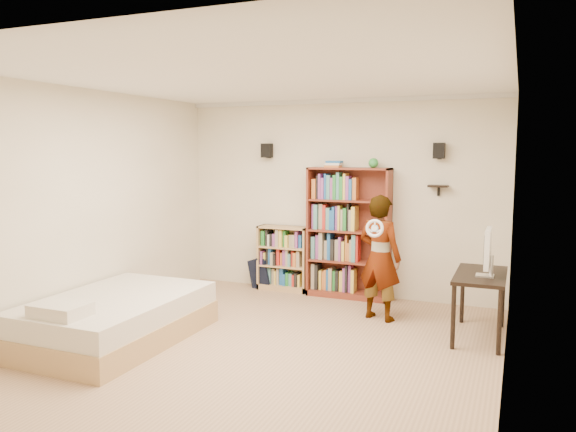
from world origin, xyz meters
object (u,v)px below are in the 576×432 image
Objects in this scene: tall_bookshelf at (349,233)px; person at (380,258)px; low_bookshelf at (284,258)px; daybed at (116,313)px; computer_desk at (479,306)px.

tall_bookshelf reaches higher than person.
person is at bearing -28.32° from low_bookshelf.
low_bookshelf is 1.84m from person.
daybed is (-0.80, -2.67, -0.16)m from low_bookshelf.
daybed is at bearing 54.20° from person.
low_bookshelf is at bearing -11.14° from person.
computer_desk reaches higher than daybed.
daybed is (-1.77, -2.65, -0.59)m from tall_bookshelf.
tall_bookshelf is 1.72× the size of computer_desk.
daybed is (-3.55, -1.57, -0.05)m from computer_desk.
tall_bookshelf is 0.88× the size of daybed.
tall_bookshelf is 1.19× the size of person.
computer_desk is (1.78, -1.07, -0.54)m from tall_bookshelf.
low_bookshelf is 0.62× the size of person.
person is at bearing -53.02° from tall_bookshelf.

